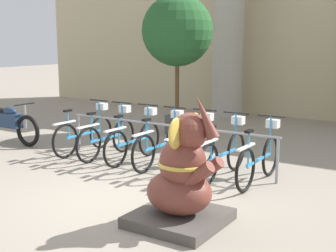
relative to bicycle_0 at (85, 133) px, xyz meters
name	(u,v)px	position (x,y,z in m)	size (l,w,h in m)	color
ground_plane	(125,200)	(2.48, -1.87, -0.41)	(60.00, 60.00, 0.00)	gray
building_facade	(309,15)	(2.48, 6.73, 2.59)	(20.00, 0.20, 6.00)	#C6B78E
column_left	(229,28)	(0.46, 5.73, 2.21)	(1.16, 1.16, 5.16)	#ADA899
bike_rack	(165,132)	(1.90, 0.08, 0.21)	(4.39, 0.05, 0.77)	gray
bicycle_0	(85,133)	(0.00, 0.00, 0.00)	(0.48, 1.74, 1.05)	black
bicycle_1	(108,136)	(0.63, -0.03, 0.00)	(0.48, 1.74, 1.05)	black
bicycle_2	(134,140)	(1.26, -0.01, 0.00)	(0.48, 1.74, 1.05)	black
bicycle_3	(161,144)	(1.90, -0.03, 0.00)	(0.48, 1.74, 1.05)	black
bicycle_4	(192,148)	(2.53, -0.02, 0.00)	(0.48, 1.74, 1.05)	black
bicycle_5	(224,153)	(3.16, -0.05, 0.00)	(0.48, 1.74, 1.05)	black
bicycle_6	(260,158)	(3.79, -0.05, 0.00)	(0.48, 1.74, 1.05)	black
elephant_statue	(182,181)	(3.64, -2.20, 0.15)	(1.09, 1.09, 1.67)	#4C4742
motorcycle	(8,123)	(-2.08, -0.26, 0.05)	(2.02, 0.55, 0.94)	black
potted_tree	(177,34)	(0.53, 2.72, 2.01)	(1.71, 1.71, 3.36)	#4C4C4C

